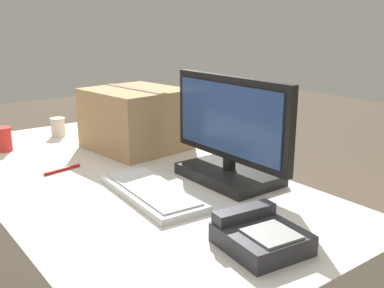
{
  "coord_description": "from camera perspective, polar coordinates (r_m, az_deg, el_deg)",
  "views": [
    {
      "loc": [
        1.4,
        -0.71,
        1.27
      ],
      "look_at": [
        0.27,
        0.14,
        0.88
      ],
      "focal_mm": 42.0,
      "sensor_mm": 36.0,
      "label": 1
    }
  ],
  "objects": [
    {
      "name": "desk_phone",
      "position": [
        1.13,
        8.61,
        -11.43
      ],
      "size": [
        0.22,
        0.2,
        0.08
      ],
      "rotation": [
        0.0,
        0.0,
        -0.12
      ],
      "color": "#2D2D33",
      "rests_on": "office_desk"
    },
    {
      "name": "keyboard",
      "position": [
        1.44,
        -5.2,
        -6.07
      ],
      "size": [
        0.44,
        0.2,
        0.03
      ],
      "rotation": [
        0.0,
        0.0,
        -0.07
      ],
      "color": "silver",
      "rests_on": "office_desk"
    },
    {
      "name": "monitor",
      "position": [
        1.54,
        4.78,
        0.49
      ],
      "size": [
        0.54,
        0.23,
        0.36
      ],
      "color": "black",
      "rests_on": "office_desk"
    },
    {
      "name": "pen_marker",
      "position": [
        1.73,
        -16.16,
        -3.14
      ],
      "size": [
        0.04,
        0.15,
        0.01
      ],
      "rotation": [
        0.0,
        0.0,
        1.76
      ],
      "color": "red",
      "rests_on": "office_desk"
    },
    {
      "name": "paper_cup_right",
      "position": [
        2.06,
        -22.81,
        0.57
      ],
      "size": [
        0.07,
        0.07,
        0.1
      ],
      "color": "red",
      "rests_on": "office_desk"
    },
    {
      "name": "office_desk",
      "position": [
        1.81,
        -8.98,
        -14.78
      ],
      "size": [
        1.8,
        0.9,
        0.73
      ],
      "color": "beige",
      "rests_on": "ground_plane"
    },
    {
      "name": "paper_cup_left",
      "position": [
        2.25,
        -16.66,
        2.09
      ],
      "size": [
        0.07,
        0.07,
        0.09
      ],
      "color": "beige",
      "rests_on": "office_desk"
    },
    {
      "name": "cardboard_box",
      "position": [
        1.95,
        -7.16,
        3.19
      ],
      "size": [
        0.42,
        0.39,
        0.26
      ],
      "rotation": [
        0.0,
        0.0,
        0.11
      ],
      "color": "tan",
      "rests_on": "office_desk"
    }
  ]
}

